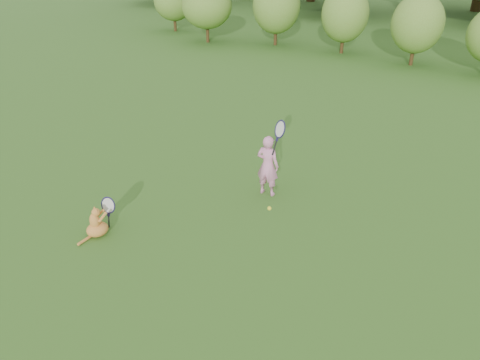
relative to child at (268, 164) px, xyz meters
The scene contains 5 objects.
ground 1.84m from the child, 97.92° to the right, with size 100.00×100.00×0.00m, color #355919.
shrub_row 11.31m from the child, 91.22° to the left, with size 28.00×3.00×2.80m, color olive, non-canonical shape.
child is the anchor object (origin of this frame).
cat 3.18m from the child, 122.76° to the right, with size 0.51×0.73×0.71m.
tennis_ball 1.57m from the child, 60.47° to the right, with size 0.06×0.06×0.06m.
Camera 1 is at (3.89, -5.14, 4.42)m, focal length 35.00 mm.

